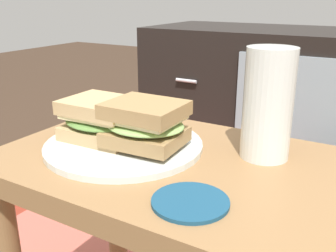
{
  "coord_description": "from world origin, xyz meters",
  "views": [
    {
      "loc": [
        0.26,
        -0.47,
        0.7
      ],
      "look_at": [
        -0.02,
        0.0,
        0.51
      ],
      "focal_mm": 41.23,
      "sensor_mm": 36.0,
      "label": 1
    }
  ],
  "objects_px": {
    "sandwich_front": "(102,119)",
    "coaster": "(190,202)",
    "tv_cabinet": "(276,107)",
    "beer_glass": "(268,107)",
    "plate": "(124,145)",
    "sandwich_back": "(145,123)"
  },
  "relations": [
    {
      "from": "sandwich_front",
      "to": "coaster",
      "type": "bearing_deg",
      "value": -25.1
    },
    {
      "from": "tv_cabinet",
      "to": "beer_glass",
      "type": "xyz_separation_m",
      "value": [
        0.21,
        -0.87,
        0.25
      ]
    },
    {
      "from": "plate",
      "to": "sandwich_front",
      "type": "bearing_deg",
      "value": 180.0
    },
    {
      "from": "plate",
      "to": "coaster",
      "type": "bearing_deg",
      "value": -30.23
    },
    {
      "from": "tv_cabinet",
      "to": "plate",
      "type": "xyz_separation_m",
      "value": [
        0.01,
        -0.95,
        0.17
      ]
    },
    {
      "from": "tv_cabinet",
      "to": "sandwich_back",
      "type": "relative_size",
      "value": 7.39
    },
    {
      "from": "coaster",
      "to": "tv_cabinet",
      "type": "bearing_deg",
      "value": 99.65
    },
    {
      "from": "sandwich_back",
      "to": "coaster",
      "type": "distance_m",
      "value": 0.17
    },
    {
      "from": "tv_cabinet",
      "to": "sandwich_back",
      "type": "height_order",
      "value": "tv_cabinet"
    },
    {
      "from": "sandwich_back",
      "to": "coaster",
      "type": "bearing_deg",
      "value": -37.62
    },
    {
      "from": "plate",
      "to": "beer_glass",
      "type": "xyz_separation_m",
      "value": [
        0.21,
        0.08,
        0.08
      ]
    },
    {
      "from": "plate",
      "to": "beer_glass",
      "type": "relative_size",
      "value": 1.53
    },
    {
      "from": "plate",
      "to": "coaster",
      "type": "relative_size",
      "value": 2.7
    },
    {
      "from": "sandwich_back",
      "to": "beer_glass",
      "type": "xyz_separation_m",
      "value": [
        0.16,
        0.08,
        0.03
      ]
    },
    {
      "from": "plate",
      "to": "coaster",
      "type": "distance_m",
      "value": 0.2
    },
    {
      "from": "beer_glass",
      "to": "coaster",
      "type": "distance_m",
      "value": 0.2
    },
    {
      "from": "sandwich_back",
      "to": "beer_glass",
      "type": "relative_size",
      "value": 0.78
    },
    {
      "from": "beer_glass",
      "to": "plate",
      "type": "bearing_deg",
      "value": -158.04
    },
    {
      "from": "sandwich_front",
      "to": "coaster",
      "type": "distance_m",
      "value": 0.24
    },
    {
      "from": "plate",
      "to": "coaster",
      "type": "xyz_separation_m",
      "value": [
        0.17,
        -0.1,
        -0.0
      ]
    },
    {
      "from": "tv_cabinet",
      "to": "coaster",
      "type": "xyz_separation_m",
      "value": [
        0.18,
        -1.06,
        0.17
      ]
    },
    {
      "from": "plate",
      "to": "sandwich_front",
      "type": "distance_m",
      "value": 0.06
    }
  ]
}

